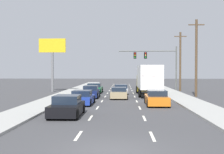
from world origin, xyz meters
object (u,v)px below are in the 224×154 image
car_green (95,88)px  car_silver (121,89)px  car_tan (119,93)px  utility_pole_far (180,61)px  car_blue (82,98)px  roadside_billboard (52,54)px  car_navy (91,92)px  utility_pole_mid (196,57)px  traffic_signal_mast (152,58)px  box_truck (149,78)px  car_black (67,107)px  car_orange (157,98)px

car_green → car_silver: bearing=-15.2°
car_tan → utility_pole_far: (8.74, 11.27, 3.85)m
car_blue → utility_pole_far: bearing=55.0°
roadside_billboard → car_green: bearing=-16.6°
car_navy → utility_pole_mid: size_ratio=0.47×
car_tan → traffic_signal_mast: size_ratio=0.47×
utility_pole_far → car_silver: bearing=-151.4°
roadside_billboard → box_truck: bearing=-24.8°
car_blue → box_truck: size_ratio=0.44×
car_silver → box_truck: size_ratio=0.52×
utility_pole_mid → roadside_billboard: size_ratio=1.18×
car_black → utility_pole_far: (12.02, 23.50, 3.79)m
box_truck → traffic_signal_mast: 9.36m
car_black → car_orange: size_ratio=0.97×
car_green → utility_pole_far: 13.25m
car_green → car_blue: (0.23, -13.29, -0.02)m
box_truck → utility_pole_mid: bearing=-10.3°
car_navy → car_black: 13.02m
car_orange → utility_pole_mid: 10.84m
car_orange → roadside_billboard: bearing=129.8°
car_silver → car_tan: 6.60m
traffic_signal_mast → utility_pole_mid: utility_pole_mid is taller
car_blue → car_silver: size_ratio=0.86×
car_black → car_tan: car_black is taller
car_black → car_navy: bearing=89.4°
car_blue → roadside_billboard: roadside_billboard is taller
box_truck → car_tan: bearing=-135.7°
car_navy → box_truck: box_truck is taller
traffic_signal_mast → car_green: bearing=-150.1°
traffic_signal_mast → utility_pole_mid: (4.07, -9.84, -0.24)m
car_silver → traffic_signal_mast: 8.43m
car_green → roadside_billboard: bearing=163.4°
car_green → car_navy: bearing=-87.9°
car_navy → utility_pole_far: utility_pole_far is taller
car_tan → traffic_signal_mast: bearing=68.8°
car_navy → car_tan: 3.25m
roadside_billboard → car_tan: bearing=-44.5°
car_navy → car_tan: (3.15, -0.80, -0.04)m
car_orange → traffic_signal_mast: (1.42, 18.30, 4.20)m
car_black → utility_pole_far: utility_pole_far is taller
car_silver → traffic_signal_mast: traffic_signal_mast is taller
box_truck → traffic_signal_mast: (1.29, 8.86, 2.72)m
car_navy → car_green: bearing=92.1°
car_blue → roadside_billboard: 17.09m
car_blue → car_black: 6.49m
car_tan → traffic_signal_mast: 13.79m
car_blue → traffic_signal_mast: (7.91, 17.97, 4.23)m
car_green → car_navy: 6.77m
car_navy → car_tan: bearing=-14.2°
car_black → box_truck: 17.05m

